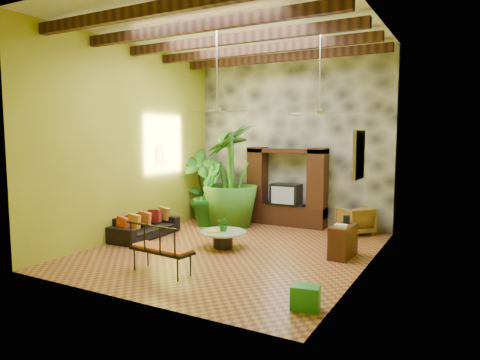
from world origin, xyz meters
The scene contains 23 objects.
ground centered at (0.00, 0.00, 0.00)m, with size 7.00×7.00×0.00m, color brown.
ceiling centered at (0.00, 0.00, 5.00)m, with size 6.00×7.00×0.02m, color silver.
back_wall centered at (0.00, 3.50, 2.50)m, with size 6.00×0.02×5.00m, color olive.
left_wall centered at (-3.00, 0.00, 2.50)m, with size 0.02×7.00×5.00m, color olive.
right_wall centered at (3.00, 0.00, 2.50)m, with size 0.02×7.00×5.00m, color olive.
stone_accent_wall centered at (0.00, 3.44, 2.50)m, with size 5.98×0.10×4.98m, color #33353A.
ceiling_beams centered at (0.00, 0.00, 4.78)m, with size 5.95×5.36×0.22m.
entertainment_center centered at (0.00, 3.14, 0.97)m, with size 2.40×0.55×2.30m.
ceiling_fan_front centered at (-0.20, -0.40, 3.40)m, with size 1.28×1.28×1.86m.
ceiling_fan_back centered at (1.60, 1.20, 3.40)m, with size 1.28×1.28×1.86m.
wall_art_mask centered at (-2.96, 1.00, 2.10)m, with size 0.06×0.32×0.55m, color #C28A16.
wall_art_painting centered at (2.96, -0.60, 2.30)m, with size 0.06×0.70×0.90m, color navy.
sofa centered at (-2.65, -0.05, 0.30)m, with size 2.06×0.80×0.60m, color black.
wicker_armchair centered at (2.08, 2.96, 0.37)m, with size 0.80×0.82×0.75m, color olive.
tall_plant_a centered at (-2.65, 2.53, 1.11)m, with size 1.17×0.79×2.22m, color #1E5817.
tall_plant_b centered at (-2.05, 2.02, 0.92)m, with size 1.01×0.81×1.84m, color #1A6520.
tall_plant_c centered at (-1.35, 2.21, 1.48)m, with size 1.65×1.65×2.95m, color #2D651A.
coffee_table centered at (-0.30, 0.00, 0.26)m, with size 1.10×1.10×0.40m.
centerpiece_plant centered at (-0.31, 0.06, 0.58)m, with size 0.32×0.27×0.35m, color #185D19.
yellow_tray centered at (-0.45, -0.19, 0.42)m, with size 0.28×0.20×0.03m, color yellow.
iron_bench centered at (-0.38, -2.24, 0.55)m, with size 1.38×0.61×0.57m.
side_console centered at (2.39, 0.60, 0.35)m, with size 0.40×0.88×0.70m, color #381A12.
green_bin centered at (2.65, -2.47, 0.19)m, with size 0.43×0.32×0.37m, color #22803A.
Camera 1 is at (4.80, -8.49, 2.66)m, focal length 32.00 mm.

